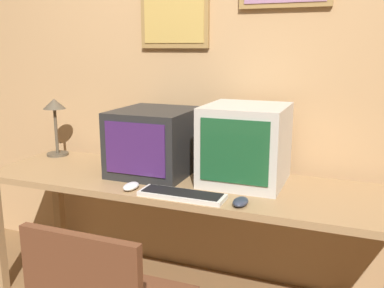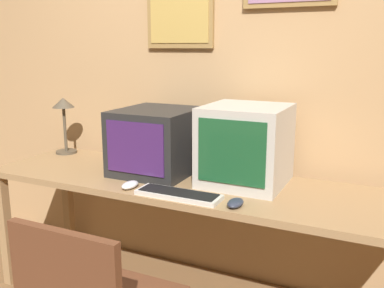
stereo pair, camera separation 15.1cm
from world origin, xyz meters
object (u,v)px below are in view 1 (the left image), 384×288
(mouse_far_corner, at_px, (131,186))
(monitor_right, at_px, (245,144))
(monitor_left, at_px, (155,141))
(desk_lamp, at_px, (55,114))
(mouse_near_keyboard, at_px, (241,202))
(keyboard_main, at_px, (182,195))

(mouse_far_corner, bearing_deg, monitor_right, 34.00)
(monitor_left, relative_size, monitor_right, 1.07)
(monitor_left, xyz_separation_m, mouse_far_corner, (0.02, -0.32, -0.17))
(monitor_left, distance_m, desk_lamp, 0.80)
(monitor_left, distance_m, mouse_far_corner, 0.36)
(monitor_right, relative_size, mouse_near_keyboard, 3.79)
(keyboard_main, relative_size, mouse_near_keyboard, 3.65)
(keyboard_main, relative_size, desk_lamp, 1.12)
(monitor_left, distance_m, mouse_near_keyboard, 0.70)
(monitor_left, xyz_separation_m, keyboard_main, (0.31, -0.33, -0.17))
(monitor_right, bearing_deg, desk_lamp, 175.65)
(monitor_left, relative_size, mouse_far_corner, 4.00)
(mouse_far_corner, height_order, desk_lamp, desk_lamp)
(desk_lamp, bearing_deg, monitor_right, -4.35)
(monitor_right, distance_m, desk_lamp, 1.32)
(desk_lamp, bearing_deg, monitor_left, -8.67)
(keyboard_main, xyz_separation_m, mouse_near_keyboard, (0.29, -0.00, 0.00))
(mouse_near_keyboard, bearing_deg, monitor_left, 151.05)
(mouse_far_corner, bearing_deg, monitor_left, 93.81)
(keyboard_main, height_order, mouse_near_keyboard, mouse_near_keyboard)
(monitor_right, xyz_separation_m, keyboard_main, (-0.22, -0.35, -0.19))
(mouse_near_keyboard, bearing_deg, keyboard_main, 179.59)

